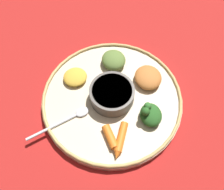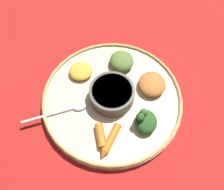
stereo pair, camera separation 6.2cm
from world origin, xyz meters
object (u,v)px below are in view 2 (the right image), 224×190
(spoon, at_px, (65,110))
(greens_pile, at_px, (145,121))
(center_bowl, at_px, (112,94))
(carrot_outer, at_px, (110,140))
(carrot_near_spoon, at_px, (103,138))

(spoon, xyz_separation_m, greens_pile, (-0.19, -0.01, 0.01))
(greens_pile, bearing_deg, spoon, 3.86)
(center_bowl, bearing_deg, spoon, 31.77)
(spoon, bearing_deg, carrot_outer, 158.70)
(carrot_near_spoon, bearing_deg, spoon, -24.62)
(center_bowl, xyz_separation_m, spoon, (0.10, 0.06, -0.02))
(greens_pile, bearing_deg, center_bowl, -28.38)
(spoon, relative_size, carrot_near_spoon, 2.00)
(greens_pile, bearing_deg, carrot_near_spoon, 35.86)
(carrot_outer, bearing_deg, center_bowl, -77.83)
(greens_pile, height_order, carrot_near_spoon, greens_pile)
(center_bowl, relative_size, spoon, 0.76)
(center_bowl, height_order, carrot_near_spoon, center_bowl)
(greens_pile, xyz_separation_m, carrot_outer, (0.07, 0.06, -0.01))
(spoon, xyz_separation_m, carrot_near_spoon, (-0.11, 0.05, 0.01))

